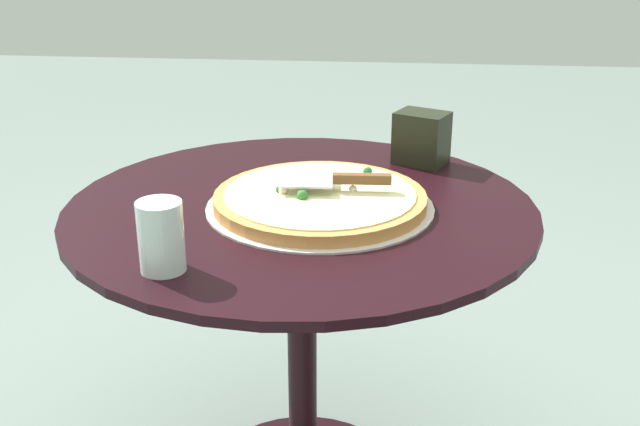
{
  "coord_description": "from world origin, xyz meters",
  "views": [
    {
      "loc": [
        -1.37,
        -0.17,
        1.21
      ],
      "look_at": [
        -0.01,
        -0.04,
        0.67
      ],
      "focal_mm": 43.33,
      "sensor_mm": 36.0,
      "label": 1
    }
  ],
  "objects_px": {
    "pizza_server": "(336,179)",
    "drinking_cup": "(161,237)",
    "napkin_dispenser": "(421,138)",
    "patio_table": "(302,283)",
    "pizza_on_tray": "(320,200)"
  },
  "relations": [
    {
      "from": "patio_table",
      "to": "drinking_cup",
      "type": "xyz_separation_m",
      "value": [
        -0.31,
        0.18,
        0.23
      ]
    },
    {
      "from": "napkin_dispenser",
      "to": "pizza_on_tray",
      "type": "bearing_deg",
      "value": 81.27
    },
    {
      "from": "patio_table",
      "to": "drinking_cup",
      "type": "bearing_deg",
      "value": 149.6
    },
    {
      "from": "patio_table",
      "to": "pizza_on_tray",
      "type": "xyz_separation_m",
      "value": [
        -0.01,
        -0.04,
        0.18
      ]
    },
    {
      "from": "patio_table",
      "to": "pizza_server",
      "type": "distance_m",
      "value": 0.23
    },
    {
      "from": "pizza_server",
      "to": "napkin_dispenser",
      "type": "relative_size",
      "value": 1.85
    },
    {
      "from": "drinking_cup",
      "to": "napkin_dispenser",
      "type": "relative_size",
      "value": 0.99
    },
    {
      "from": "drinking_cup",
      "to": "patio_table",
      "type": "bearing_deg",
      "value": -30.4
    },
    {
      "from": "patio_table",
      "to": "napkin_dispenser",
      "type": "xyz_separation_m",
      "value": [
        0.28,
        -0.23,
        0.23
      ]
    },
    {
      "from": "pizza_on_tray",
      "to": "napkin_dispenser",
      "type": "distance_m",
      "value": 0.35
    },
    {
      "from": "pizza_server",
      "to": "drinking_cup",
      "type": "distance_m",
      "value": 0.39
    },
    {
      "from": "pizza_on_tray",
      "to": "napkin_dispenser",
      "type": "bearing_deg",
      "value": -33.94
    },
    {
      "from": "pizza_on_tray",
      "to": "drinking_cup",
      "type": "xyz_separation_m",
      "value": [
        -0.29,
        0.22,
        0.04
      ]
    },
    {
      "from": "patio_table",
      "to": "pizza_on_tray",
      "type": "distance_m",
      "value": 0.19
    },
    {
      "from": "pizza_server",
      "to": "drinking_cup",
      "type": "relative_size",
      "value": 1.86
    }
  ]
}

